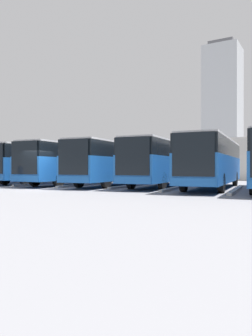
# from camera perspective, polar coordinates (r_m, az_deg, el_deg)

# --- Properties ---
(ground_plane) EXTENTS (600.00, 600.00, 0.00)m
(ground_plane) POSITION_cam_1_polar(r_m,az_deg,el_deg) (21.95, -14.42, -3.56)
(ground_plane) COLOR gray
(curb_divider_0) EXTENTS (0.95, 6.66, 0.15)m
(curb_divider_0) POSITION_cam_1_polar(r_m,az_deg,el_deg) (20.04, 18.54, -3.70)
(curb_divider_0) COLOR #B2B2AD
(curb_divider_0) RESTS_ON ground_plane
(bus_1) EXTENTS (3.71, 12.57, 3.27)m
(bus_1) POSITION_cam_1_polar(r_m,az_deg,el_deg) (22.53, 14.89, 1.17)
(bus_1) COLOR #19519E
(bus_1) RESTS_ON ground_plane
(curb_divider_1) EXTENTS (0.95, 6.66, 0.15)m
(curb_divider_1) POSITION_cam_1_polar(r_m,az_deg,el_deg) (21.41, 8.69, -3.45)
(curb_divider_1) COLOR #B2B2AD
(curb_divider_1) RESTS_ON ground_plane
(bus_2) EXTENTS (3.71, 12.57, 3.27)m
(bus_2) POSITION_cam_1_polar(r_m,az_deg,el_deg) (24.39, 6.66, 1.09)
(bus_2) COLOR #19519E
(bus_2) RESTS_ON ground_plane
(curb_divider_2) EXTENTS (0.95, 6.66, 0.15)m
(curb_divider_2) POSITION_cam_1_polar(r_m,az_deg,el_deg) (23.62, 0.66, -3.12)
(curb_divider_2) COLOR #B2B2AD
(curb_divider_2) RESTS_ON ground_plane
(bus_3) EXTENTS (3.71, 12.57, 3.27)m
(bus_3) POSITION_cam_1_polar(r_m,az_deg,el_deg) (25.61, -1.68, 1.05)
(bus_3) COLOR #19519E
(bus_3) RESTS_ON ground_plane
(curb_divider_3) EXTENTS (0.95, 6.66, 0.15)m
(curb_divider_3) POSITION_cam_1_polar(r_m,az_deg,el_deg) (25.21, -7.56, -2.92)
(curb_divider_3) COLOR #B2B2AD
(curb_divider_3) RESTS_ON ground_plane
(bus_4) EXTENTS (3.71, 12.57, 3.27)m
(bus_4) POSITION_cam_1_polar(r_m,az_deg,el_deg) (27.49, -8.85, 0.98)
(bus_4) COLOR #19519E
(bus_4) RESTS_ON ground_plane
(curb_divider_4) EXTENTS (0.95, 6.66, 0.15)m
(curb_divider_4) POSITION_cam_1_polar(r_m,az_deg,el_deg) (27.40, -14.36, -2.68)
(curb_divider_4) COLOR #B2B2AD
(curb_divider_4) RESTS_ON ground_plane
(bus_5) EXTENTS (3.71, 12.57, 3.27)m
(bus_5) POSITION_cam_1_polar(r_m,az_deg,el_deg) (30.32, -13.93, 0.90)
(bus_5) COLOR #19519E
(bus_5) RESTS_ON ground_plane
(curb_divider_5) EXTENTS (0.95, 6.66, 0.15)m
(curb_divider_5) POSITION_cam_1_polar(r_m,az_deg,el_deg) (30.45, -18.90, -2.40)
(curb_divider_5) COLOR #B2B2AD
(curb_divider_5) RESTS_ON ground_plane
(bus_6) EXTENTS (3.71, 12.57, 3.27)m
(bus_6) POSITION_cam_1_polar(r_m,az_deg,el_deg) (32.93, -18.93, 0.83)
(bus_6) COLOR #19519E
(bus_6) RESTS_ON ground_plane
(station_building) EXTENTS (31.89, 13.65, 4.63)m
(station_building) POSITION_cam_1_polar(r_m,az_deg,el_deg) (44.32, 9.69, 1.32)
(station_building) COLOR beige
(station_building) RESTS_ON ground_plane
(office_tower) EXTENTS (17.39, 17.39, 64.94)m
(office_tower) POSITION_cam_1_polar(r_m,az_deg,el_deg) (176.71, 16.49, 10.03)
(office_tower) COLOR #ADB2B7
(office_tower) RESTS_ON ground_plane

